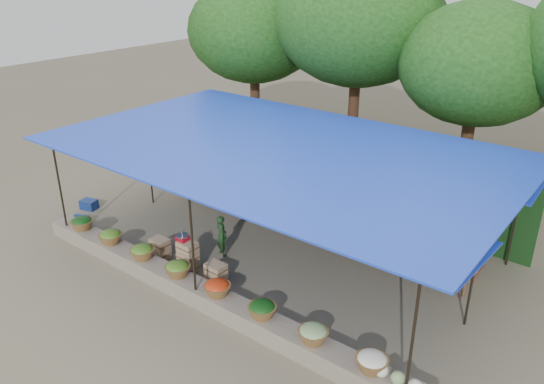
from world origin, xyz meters
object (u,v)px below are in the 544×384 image
Objects in this scene: crate_counter at (187,259)px; vendor_seated at (222,236)px; weighing_scale at (182,237)px; blue_crate_back at (89,204)px; blue_crate_front at (80,221)px.

vendor_seated reaches higher than crate_counter.
weighing_scale is 0.67× the size of blue_crate_back.
weighing_scale is 1.11m from vendor_seated.
vendor_seated is (0.16, 1.03, 0.23)m from crate_counter.
blue_crate_back is at bearing 113.48° from blue_crate_front.
vendor_seated is at bearing -9.50° from blue_crate_back.
crate_counter is 7.52× the size of weighing_scale.
vendor_seated is at bearing 80.96° from crate_counter.
blue_crate_front is (-4.07, -0.22, -0.18)m from crate_counter.
blue_crate_back is (-0.72, 0.79, 0.01)m from blue_crate_front.
blue_crate_front is 0.94× the size of blue_crate_back.
blue_crate_back is at bearing 173.09° from weighing_scale.
crate_counter is 5.07× the size of blue_crate_back.
weighing_scale is (-0.12, -0.00, 0.53)m from crate_counter.
crate_counter is 0.55m from weighing_scale.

